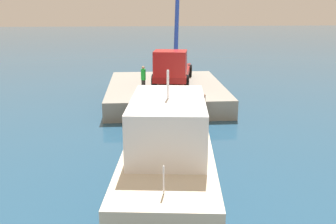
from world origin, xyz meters
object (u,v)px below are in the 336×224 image
object	(u,v)px
crane_truck	(172,66)
dock_worker	(143,78)
moored_yacht	(170,141)
salvaged_car	(154,116)

from	to	relation	value
crane_truck	dock_worker	bearing A→B (deg)	-45.82
dock_worker	moored_yacht	distance (m)	9.24
crane_truck	salvaged_car	distance (m)	7.18
dock_worker	moored_yacht	xyz separation A→B (m)	(9.05, 1.20, -1.44)
dock_worker	salvaged_car	xyz separation A→B (m)	(4.51, 0.59, -1.50)
moored_yacht	salvaged_car	bearing A→B (deg)	-172.35
crane_truck	moored_yacht	distance (m)	11.44
crane_truck	dock_worker	xyz separation A→B (m)	(2.18, -2.24, -0.51)
salvaged_car	moored_yacht	size ratio (longest dim) A/B	0.32
dock_worker	moored_yacht	bearing A→B (deg)	7.55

